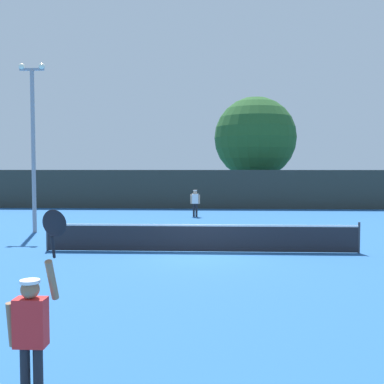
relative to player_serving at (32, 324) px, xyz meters
The scene contains 9 objects.
ground_plane 10.83m from the player_serving, 80.50° to the left, with size 120.00×120.00×0.00m, color #235693.
tennis_net 10.79m from the player_serving, 80.50° to the left, with size 10.93×0.08×1.07m.
perimeter_fence 27.33m from the player_serving, 86.27° to the left, with size 32.62×0.12×2.73m, color #2D332D.
player_serving is the anchor object (origin of this frame).
player_receiving 21.99m from the player_serving, 86.97° to the left, with size 0.57×0.23×1.58m.
tennis_ball 13.42m from the player_serving, 91.93° to the left, with size 0.07×0.07×0.07m, color #CCE033.
light_pole 16.55m from the player_serving, 111.10° to the left, with size 1.18×0.28×7.55m.
large_tree 32.94m from the player_serving, 80.13° to the left, with size 6.54×6.54×8.53m.
parked_car_near 35.73m from the player_serving, 70.45° to the left, with size 2.40×4.40×1.69m.
Camera 1 is at (0.40, -16.08, 2.98)m, focal length 43.60 mm.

